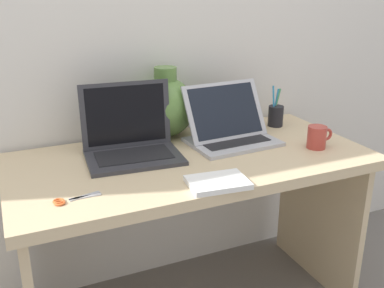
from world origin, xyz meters
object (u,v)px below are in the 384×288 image
at_px(notebook_stack, 218,182).
at_px(coffee_mug, 317,137).
at_px(laptop_left, 130,137).
at_px(pen_cup, 276,115).
at_px(scissors, 69,200).
at_px(laptop_right, 229,127).
at_px(green_vase, 166,106).

bearing_deg(notebook_stack, coffee_mug, 16.08).
distance_m(laptop_left, coffee_mug, 0.74).
distance_m(pen_cup, scissors, 1.07).
relative_size(coffee_mug, scissors, 0.76).
bearing_deg(laptop_right, laptop_left, 176.69).
xyz_separation_m(green_vase, notebook_stack, (-0.03, -0.54, -0.12)).
bearing_deg(laptop_right, pen_cup, 18.86).
xyz_separation_m(laptop_left, laptop_right, (0.41, -0.02, -0.01)).
distance_m(laptop_right, pen_cup, 0.31).
height_order(laptop_left, coffee_mug, laptop_left).
distance_m(green_vase, notebook_stack, 0.55).
relative_size(laptop_left, notebook_stack, 1.89).
xyz_separation_m(laptop_left, notebook_stack, (0.18, -0.38, -0.06)).
relative_size(laptop_left, green_vase, 1.24).
relative_size(laptop_right, pen_cup, 1.95).
relative_size(laptop_left, coffee_mug, 3.26).
relative_size(laptop_right, scissors, 2.45).
xyz_separation_m(pen_cup, scissors, (-1.00, -0.38, -0.05)).
relative_size(laptop_left, pen_cup, 1.98).
height_order(laptop_right, pen_cup, laptop_right).
bearing_deg(notebook_stack, scissors, 169.99).
relative_size(laptop_right, notebook_stack, 1.86).
relative_size(laptop_left, laptop_right, 1.02).
bearing_deg(scissors, laptop_left, 46.34).
bearing_deg(coffee_mug, scissors, -176.09).
distance_m(notebook_stack, scissors, 0.47).
bearing_deg(coffee_mug, notebook_stack, -163.92).
relative_size(green_vase, coffee_mug, 2.62).
height_order(laptop_left, pen_cup, laptop_left).
distance_m(laptop_right, green_vase, 0.28).
height_order(laptop_left, notebook_stack, laptop_left).
relative_size(laptop_right, coffee_mug, 3.21).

